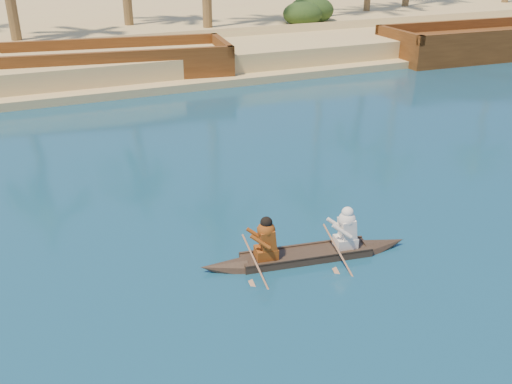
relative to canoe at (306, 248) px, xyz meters
name	(u,v)px	position (x,y,z in m)	size (l,w,h in m)	color
sandy_embankment	(86,17)	(1.60, 40.18, 0.27)	(150.00, 51.00, 1.50)	tan
shrub_cluster	(127,36)	(1.60, 24.79, 0.94)	(100.00, 6.00, 2.40)	#183212
canoe	(306,248)	(0.00, 0.00, 0.00)	(4.87, 1.41, 1.33)	#392A1F
barge_mid	(98,67)	(-1.16, 18.99, 0.49)	(13.25, 6.16, 2.13)	brown
barge_right	(488,43)	(21.35, 16.35, 0.51)	(13.27, 5.07, 2.17)	brown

